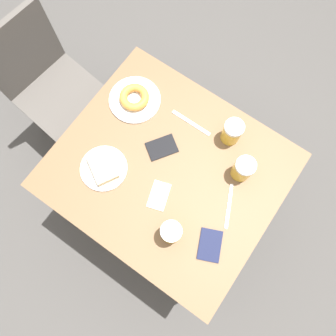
{
  "coord_description": "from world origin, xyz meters",
  "views": [
    {
      "loc": [
        -0.3,
        -0.21,
        2.06
      ],
      "look_at": [
        0.0,
        0.0,
        0.73
      ],
      "focal_mm": 35.0,
      "sensor_mm": 36.0,
      "label": 1
    }
  ],
  "objects": [
    {
      "name": "table",
      "position": [
        0.0,
        0.0,
        0.65
      ],
      "size": [
        0.82,
        0.94,
        0.71
      ],
      "color": "brown",
      "rests_on": "ground_plane"
    },
    {
      "name": "ground_plane",
      "position": [
        0.0,
        0.0,
        0.0
      ],
      "size": [
        8.0,
        8.0,
        0.0
      ],
      "primitive_type": "plane",
      "color": "#474442"
    },
    {
      "name": "beer_mug_right",
      "position": [
        -0.21,
        -0.16,
        0.77
      ],
      "size": [
        0.08,
        0.08,
        0.12
      ],
      "color": "gold",
      "rests_on": "table"
    },
    {
      "name": "plate_with_donut",
      "position": [
        0.18,
        0.31,
        0.73
      ],
      "size": [
        0.23,
        0.23,
        0.05
      ],
      "color": "silver",
      "rests_on": "table"
    },
    {
      "name": "beer_mug_left",
      "position": [
        0.27,
        -0.14,
        0.77
      ],
      "size": [
        0.08,
        0.08,
        0.12
      ],
      "color": "gold",
      "rests_on": "table"
    },
    {
      "name": "knife",
      "position": [
        0.23,
        0.04,
        0.72
      ],
      "size": [
        0.02,
        0.2,
        0.0
      ],
      "rotation": [
        0.0,
        0.0,
        6.28
      ],
      "color": "silver",
      "rests_on": "table"
    },
    {
      "name": "chair",
      "position": [
        0.08,
        0.85,
        0.53
      ],
      "size": [
        0.44,
        0.44,
        0.87
      ],
      "rotation": [
        0.0,
        0.0,
        -0.12
      ],
      "color": "#514C47",
      "rests_on": "ground_plane"
    },
    {
      "name": "passport_far_edge",
      "position": [
        0.06,
        0.08,
        0.72
      ],
      "size": [
        0.15,
        0.14,
        0.01
      ],
      "rotation": [
        0.0,
        0.0,
        4.12
      ],
      "color": "black",
      "rests_on": "table"
    },
    {
      "name": "beer_mug_center",
      "position": [
        0.16,
        -0.26,
        0.77
      ],
      "size": [
        0.08,
        0.08,
        0.12
      ],
      "color": "gold",
      "rests_on": "table"
    },
    {
      "name": "napkin_folded",
      "position": [
        -0.12,
        -0.03,
        0.72
      ],
      "size": [
        0.13,
        0.11,
        0.0
      ],
      "rotation": [
        0.0,
        0.0,
        3.45
      ],
      "color": "white",
      "rests_on": "table"
    },
    {
      "name": "plate_with_cake",
      "position": [
        -0.15,
        0.23,
        0.73
      ],
      "size": [
        0.2,
        0.2,
        0.04
      ],
      "color": "silver",
      "rests_on": "table"
    },
    {
      "name": "fork",
      "position": [
        0.02,
        -0.3,
        0.72
      ],
      "size": [
        0.18,
        0.09,
        0.0
      ],
      "rotation": [
        0.0,
        0.0,
        5.14
      ],
      "color": "silver",
      "rests_on": "table"
    },
    {
      "name": "passport_near_edge",
      "position": [
        -0.16,
        -0.32,
        0.72
      ],
      "size": [
        0.15,
        0.13,
        0.01
      ],
      "rotation": [
        0.0,
        0.0,
        5.13
      ],
      "color": "#141938",
      "rests_on": "table"
    }
  ]
}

